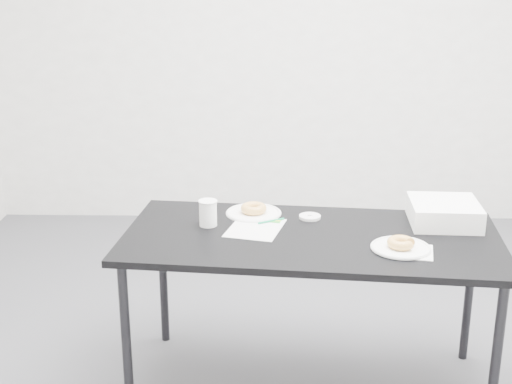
{
  "coord_description": "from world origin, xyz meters",
  "views": [
    {
      "loc": [
        -0.03,
        -2.95,
        1.8
      ],
      "look_at": [
        -0.1,
        0.02,
        0.84
      ],
      "focal_mm": 50.0,
      "sensor_mm": 36.0,
      "label": 1
    }
  ],
  "objects_px": {
    "table": "(311,247)",
    "plate_near": "(401,248)",
    "pen": "(271,221)",
    "bakery_box": "(444,213)",
    "scorecard": "(255,228)",
    "coffee_cup": "(208,213)",
    "donut_near": "(401,243)",
    "plate_far": "(254,213)",
    "donut_far": "(254,208)"
  },
  "relations": [
    {
      "from": "table",
      "to": "plate_near",
      "type": "xyz_separation_m",
      "value": [
        0.35,
        -0.15,
        0.06
      ]
    },
    {
      "from": "pen",
      "to": "bakery_box",
      "type": "xyz_separation_m",
      "value": [
        0.75,
        0.01,
        0.04
      ]
    },
    {
      "from": "scorecard",
      "to": "coffee_cup",
      "type": "distance_m",
      "value": 0.21
    },
    {
      "from": "donut_near",
      "to": "bakery_box",
      "type": "distance_m",
      "value": 0.38
    },
    {
      "from": "plate_far",
      "to": "coffee_cup",
      "type": "xyz_separation_m",
      "value": [
        -0.19,
        -0.15,
        0.05
      ]
    },
    {
      "from": "plate_near",
      "to": "donut_near",
      "type": "relative_size",
      "value": 2.13
    },
    {
      "from": "plate_near",
      "to": "plate_far",
      "type": "height_order",
      "value": "plate_near"
    },
    {
      "from": "plate_far",
      "to": "coffee_cup",
      "type": "height_order",
      "value": "coffee_cup"
    },
    {
      "from": "donut_far",
      "to": "scorecard",
      "type": "bearing_deg",
      "value": -86.24
    },
    {
      "from": "plate_far",
      "to": "scorecard",
      "type": "bearing_deg",
      "value": -86.24
    },
    {
      "from": "pen",
      "to": "donut_far",
      "type": "bearing_deg",
      "value": 97.56
    },
    {
      "from": "donut_far",
      "to": "bakery_box",
      "type": "height_order",
      "value": "bakery_box"
    },
    {
      "from": "donut_far",
      "to": "coffee_cup",
      "type": "distance_m",
      "value": 0.25
    },
    {
      "from": "coffee_cup",
      "to": "donut_far",
      "type": "bearing_deg",
      "value": 38.57
    },
    {
      "from": "donut_far",
      "to": "bakery_box",
      "type": "relative_size",
      "value": 0.4
    },
    {
      "from": "pen",
      "to": "donut_far",
      "type": "distance_m",
      "value": 0.14
    },
    {
      "from": "plate_near",
      "to": "bakery_box",
      "type": "relative_size",
      "value": 0.82
    },
    {
      "from": "scorecard",
      "to": "plate_near",
      "type": "xyz_separation_m",
      "value": [
        0.58,
        -0.22,
        0.01
      ]
    },
    {
      "from": "scorecard",
      "to": "coffee_cup",
      "type": "xyz_separation_m",
      "value": [
        -0.2,
        0.03,
        0.06
      ]
    },
    {
      "from": "coffee_cup",
      "to": "bakery_box",
      "type": "xyz_separation_m",
      "value": [
        1.02,
        0.05,
        -0.01
      ]
    },
    {
      "from": "plate_far",
      "to": "donut_far",
      "type": "xyz_separation_m",
      "value": [
        0.0,
        0.0,
        0.02
      ]
    },
    {
      "from": "table",
      "to": "plate_far",
      "type": "height_order",
      "value": "plate_far"
    },
    {
      "from": "table",
      "to": "donut_far",
      "type": "distance_m",
      "value": 0.37
    },
    {
      "from": "plate_near",
      "to": "coffee_cup",
      "type": "xyz_separation_m",
      "value": [
        -0.79,
        0.25,
        0.05
      ]
    },
    {
      "from": "scorecard",
      "to": "coffee_cup",
      "type": "bearing_deg",
      "value": -173.78
    },
    {
      "from": "donut_near",
      "to": "bakery_box",
      "type": "xyz_separation_m",
      "value": [
        0.24,
        0.3,
        0.02
      ]
    },
    {
      "from": "donut_near",
      "to": "pen",
      "type": "bearing_deg",
      "value": 150.22
    },
    {
      "from": "pen",
      "to": "donut_far",
      "type": "height_order",
      "value": "donut_far"
    },
    {
      "from": "scorecard",
      "to": "bakery_box",
      "type": "xyz_separation_m",
      "value": [
        0.82,
        0.08,
        0.05
      ]
    },
    {
      "from": "donut_near",
      "to": "table",
      "type": "bearing_deg",
      "value": 157.2
    },
    {
      "from": "scorecard",
      "to": "table",
      "type": "bearing_deg",
      "value": -3.47
    },
    {
      "from": "plate_near",
      "to": "table",
      "type": "bearing_deg",
      "value": 157.2
    },
    {
      "from": "table",
      "to": "coffee_cup",
      "type": "relative_size",
      "value": 14.22
    },
    {
      "from": "plate_near",
      "to": "bakery_box",
      "type": "bearing_deg",
      "value": 52.0
    },
    {
      "from": "pen",
      "to": "plate_near",
      "type": "distance_m",
      "value": 0.59
    },
    {
      "from": "donut_near",
      "to": "coffee_cup",
      "type": "distance_m",
      "value": 0.82
    },
    {
      "from": "donut_far",
      "to": "coffee_cup",
      "type": "height_order",
      "value": "coffee_cup"
    },
    {
      "from": "scorecard",
      "to": "donut_near",
      "type": "height_order",
      "value": "donut_near"
    },
    {
      "from": "donut_near",
      "to": "plate_far",
      "type": "bearing_deg",
      "value": 145.89
    },
    {
      "from": "plate_near",
      "to": "bakery_box",
      "type": "xyz_separation_m",
      "value": [
        0.24,
        0.3,
        0.04
      ]
    },
    {
      "from": "table",
      "to": "plate_near",
      "type": "distance_m",
      "value": 0.38
    },
    {
      "from": "pen",
      "to": "plate_far",
      "type": "distance_m",
      "value": 0.13
    },
    {
      "from": "table",
      "to": "plate_far",
      "type": "distance_m",
      "value": 0.36
    },
    {
      "from": "scorecard",
      "to": "donut_near",
      "type": "distance_m",
      "value": 0.62
    },
    {
      "from": "scorecard",
      "to": "plate_near",
      "type": "relative_size",
      "value": 1.15
    },
    {
      "from": "plate_far",
      "to": "donut_near",
      "type": "bearing_deg",
      "value": -34.11
    },
    {
      "from": "table",
      "to": "bakery_box",
      "type": "distance_m",
      "value": 0.61
    },
    {
      "from": "donut_near",
      "to": "coffee_cup",
      "type": "relative_size",
      "value": 0.97
    },
    {
      "from": "donut_near",
      "to": "scorecard",
      "type": "bearing_deg",
      "value": 159.24
    },
    {
      "from": "table",
      "to": "plate_near",
      "type": "relative_size",
      "value": 6.86
    }
  ]
}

